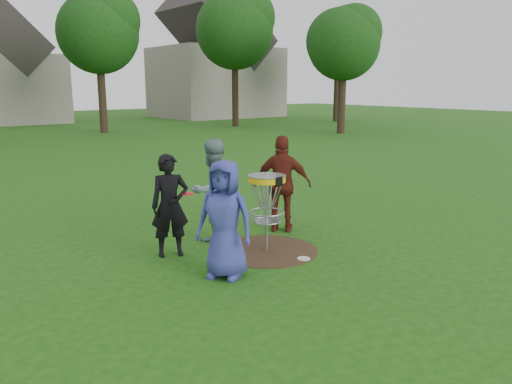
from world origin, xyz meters
TOP-DOWN VIEW (x-y plane):
  - ground at (0.00, 0.00)m, footprint 100.00×100.00m
  - dirt_patch at (0.00, 0.00)m, footprint 1.80×1.80m
  - player_blue at (-1.24, -0.55)m, footprint 0.95×1.04m
  - player_black at (-1.42, 0.81)m, footprint 0.74×0.61m
  - player_grey at (-0.37, 1.14)m, footprint 0.99×0.81m
  - player_maroon at (1.00, 0.75)m, footprint 1.10×1.12m
  - disc_on_grass at (0.21, -0.73)m, footprint 0.22×0.22m
  - disc_golf_basket at (0.00, -0.00)m, footprint 0.66×0.67m
  - held_discs at (-0.42, 0.42)m, footprint 2.18×1.53m
  - tree_row at (0.44, 20.67)m, footprint 51.20×17.42m
  - house_row at (4.78, 33.07)m, footprint 44.50×10.65m

SIDE VIEW (x-z plane):
  - ground at x=0.00m, z-range 0.00..0.00m
  - dirt_patch at x=0.00m, z-range 0.00..0.01m
  - disc_on_grass at x=0.21m, z-range 0.00..0.02m
  - player_black at x=-1.42m, z-range 0.00..1.73m
  - player_blue at x=-1.24m, z-range 0.00..1.79m
  - player_grey at x=-0.37m, z-range 0.00..1.88m
  - player_maroon at x=1.00m, z-range 0.00..1.90m
  - disc_golf_basket at x=0.00m, z-range 0.33..1.71m
  - held_discs at x=-0.42m, z-range 1.06..1.18m
  - house_row at x=4.78m, z-range -1.67..9.95m
  - tree_row at x=0.44m, z-range 1.26..11.16m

